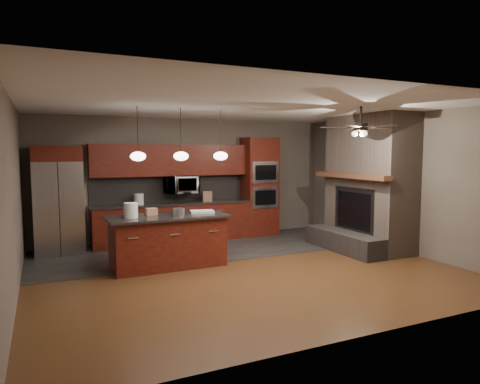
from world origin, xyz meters
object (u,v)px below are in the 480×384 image
paint_tray (202,212)px  cardboard_box (151,212)px  paint_can (179,212)px  refrigerator (58,200)px  microwave (181,184)px  white_bucket (131,210)px  oven_tower (260,187)px  counter_bucket (139,199)px  kitchen_island (168,241)px  counter_box (208,196)px

paint_tray → cardboard_box: (-0.92, 0.10, 0.04)m
paint_can → refrigerator: bearing=132.7°
refrigerator → paint_can: bearing=-47.3°
microwave → white_bucket: size_ratio=2.89×
paint_tray → cardboard_box: bearing=-174.7°
oven_tower → refrigerator: oven_tower is taller
white_bucket → counter_bucket: 2.02m
kitchen_island → counter_box: bearing=51.3°
counter_bucket → counter_box: size_ratio=1.03×
cardboard_box → refrigerator: bearing=125.4°
paint_tray → cardboard_box: cardboard_box is taller
refrigerator → paint_tray: size_ratio=5.10×
oven_tower → kitchen_island: size_ratio=1.13×
microwave → oven_tower: bearing=-1.7°
oven_tower → counter_box: bearing=-178.2°
kitchen_island → counter_bucket: size_ratio=8.93×
oven_tower → white_bucket: (-3.48, -1.94, -0.14)m
microwave → white_bucket: (-1.51, -2.00, -0.25)m
oven_tower → white_bucket: bearing=-150.8°
counter_bucket → cardboard_box: bearing=-94.9°
paint_tray → counter_box: (0.81, 1.86, 0.07)m
paint_tray → counter_bucket: size_ratio=1.78×
refrigerator → cardboard_box: 2.26m
microwave → refrigerator: refrigerator is taller
oven_tower → paint_can: oven_tower is taller
white_bucket → cardboard_box: white_bucket is taller
kitchen_island → white_bucket: bearing=178.6°
paint_can → paint_tray: bearing=21.4°
oven_tower → paint_tray: bearing=-139.0°
microwave → counter_bucket: 1.01m
oven_tower → refrigerator: (-4.55, -0.07, -0.12)m
white_bucket → counter_box: (2.11, 1.90, -0.03)m
microwave → cardboard_box: microwave is taller
counter_box → refrigerator: bearing=-155.7°
paint_tray → refrigerator: bearing=153.9°
paint_can → white_bucket: bearing=169.3°
microwave → paint_tray: (-0.21, -1.96, -0.36)m
counter_bucket → white_bucket: bearing=-105.4°
oven_tower → kitchen_island: (-2.84, -1.95, -0.73)m
oven_tower → counter_bucket: (-2.95, 0.01, -0.17)m
oven_tower → microwave: size_ratio=3.25×
kitchen_island → cardboard_box: cardboard_box is taller
refrigerator → cardboard_box: size_ratio=11.05×
oven_tower → paint_can: (-2.69, -2.09, -0.20)m
counter_box → counter_bucket: bearing=-158.0°
refrigerator → paint_can: 2.75m
counter_bucket → refrigerator: bearing=-177.1°
microwave → cardboard_box: size_ratio=3.77×
microwave → refrigerator: size_ratio=0.34×
white_bucket → counter_bucket: size_ratio=1.07×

